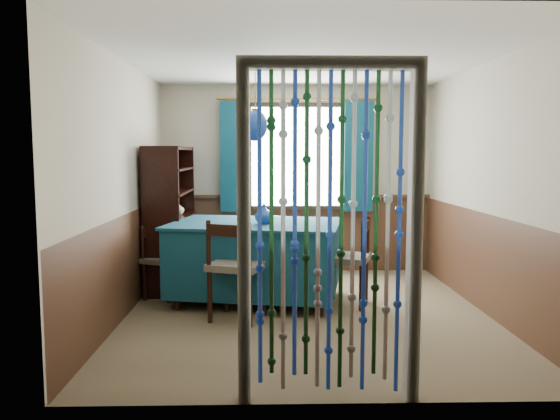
{
  "coord_description": "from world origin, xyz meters",
  "views": [
    {
      "loc": [
        -0.39,
        -5.33,
        1.59
      ],
      "look_at": [
        -0.26,
        0.39,
        1.0
      ],
      "focal_mm": 35.0,
      "sensor_mm": 36.0,
      "label": 1
    }
  ],
  "objects_px": {
    "chair_far": "(266,247)",
    "sideboard": "(171,238)",
    "chair_near": "(236,267)",
    "chair_left": "(162,260)",
    "dining_table": "(256,256)",
    "vase_table": "(264,215)",
    "chair_right": "(350,259)",
    "pendant_lamp": "(255,125)",
    "vase_sideboard": "(178,208)",
    "bowl_shelf": "(172,190)"
  },
  "relations": [
    {
      "from": "chair_far",
      "to": "sideboard",
      "type": "distance_m",
      "value": 1.16
    },
    {
      "from": "chair_near",
      "to": "chair_far",
      "type": "bearing_deg",
      "value": 98.54
    },
    {
      "from": "chair_left",
      "to": "chair_far",
      "type": "bearing_deg",
      "value": 138.56
    },
    {
      "from": "dining_table",
      "to": "chair_left",
      "type": "distance_m",
      "value": 1.06
    },
    {
      "from": "sideboard",
      "to": "dining_table",
      "type": "bearing_deg",
      "value": -35.55
    },
    {
      "from": "vase_table",
      "to": "chair_right",
      "type": "bearing_deg",
      "value": -4.7
    },
    {
      "from": "chair_left",
      "to": "pendant_lamp",
      "type": "relative_size",
      "value": 1.04
    },
    {
      "from": "chair_left",
      "to": "vase_sideboard",
      "type": "relative_size",
      "value": 4.69
    },
    {
      "from": "pendant_lamp",
      "to": "vase_table",
      "type": "height_order",
      "value": "pendant_lamp"
    },
    {
      "from": "vase_table",
      "to": "bowl_shelf",
      "type": "xyz_separation_m",
      "value": [
        -1.07,
        0.65,
        0.22
      ]
    },
    {
      "from": "sideboard",
      "to": "bowl_shelf",
      "type": "xyz_separation_m",
      "value": [
        0.06,
        -0.19,
        0.58
      ]
    },
    {
      "from": "chair_right",
      "to": "sideboard",
      "type": "height_order",
      "value": "sideboard"
    },
    {
      "from": "vase_sideboard",
      "to": "dining_table",
      "type": "bearing_deg",
      "value": -43.99
    },
    {
      "from": "bowl_shelf",
      "to": "chair_left",
      "type": "bearing_deg",
      "value": -98.94
    },
    {
      "from": "chair_left",
      "to": "bowl_shelf",
      "type": "height_order",
      "value": "bowl_shelf"
    },
    {
      "from": "pendant_lamp",
      "to": "bowl_shelf",
      "type": "xyz_separation_m",
      "value": [
        -0.98,
        0.54,
        -0.72
      ]
    },
    {
      "from": "chair_far",
      "to": "vase_table",
      "type": "relative_size",
      "value": 4.61
    },
    {
      "from": "chair_far",
      "to": "pendant_lamp",
      "type": "relative_size",
      "value": 1.11
    },
    {
      "from": "vase_sideboard",
      "to": "chair_far",
      "type": "bearing_deg",
      "value": -10.37
    },
    {
      "from": "pendant_lamp",
      "to": "vase_sideboard",
      "type": "height_order",
      "value": "pendant_lamp"
    },
    {
      "from": "chair_far",
      "to": "chair_left",
      "type": "height_order",
      "value": "chair_far"
    },
    {
      "from": "chair_right",
      "to": "chair_near",
      "type": "bearing_deg",
      "value": 130.76
    },
    {
      "from": "dining_table",
      "to": "vase_sideboard",
      "type": "distance_m",
      "value": 1.43
    },
    {
      "from": "chair_near",
      "to": "vase_table",
      "type": "bearing_deg",
      "value": 84.94
    },
    {
      "from": "vase_sideboard",
      "to": "bowl_shelf",
      "type": "bearing_deg",
      "value": -90.0
    },
    {
      "from": "dining_table",
      "to": "sideboard",
      "type": "distance_m",
      "value": 1.28
    },
    {
      "from": "chair_far",
      "to": "vase_sideboard",
      "type": "xyz_separation_m",
      "value": [
        -1.09,
        0.2,
        0.46
      ]
    },
    {
      "from": "chair_near",
      "to": "bowl_shelf",
      "type": "xyz_separation_m",
      "value": [
        -0.81,
        1.22,
        0.65
      ]
    },
    {
      "from": "vase_table",
      "to": "vase_sideboard",
      "type": "xyz_separation_m",
      "value": [
        -1.07,
        1.07,
        -0.03
      ]
    },
    {
      "from": "vase_sideboard",
      "to": "chair_near",
      "type": "bearing_deg",
      "value": -63.8
    },
    {
      "from": "chair_left",
      "to": "sideboard",
      "type": "distance_m",
      "value": 0.6
    },
    {
      "from": "chair_far",
      "to": "chair_left",
      "type": "relative_size",
      "value": 1.07
    },
    {
      "from": "chair_right",
      "to": "vase_sideboard",
      "type": "bearing_deg",
      "value": 77.63
    },
    {
      "from": "chair_far",
      "to": "chair_right",
      "type": "distance_m",
      "value": 1.29
    },
    {
      "from": "chair_right",
      "to": "sideboard",
      "type": "relative_size",
      "value": 0.55
    },
    {
      "from": "vase_sideboard",
      "to": "pendant_lamp",
      "type": "bearing_deg",
      "value": -43.99
    },
    {
      "from": "chair_left",
      "to": "pendant_lamp",
      "type": "xyz_separation_m",
      "value": [
        1.04,
        -0.15,
        1.46
      ]
    },
    {
      "from": "chair_far",
      "to": "vase_table",
      "type": "distance_m",
      "value": 1.0
    },
    {
      "from": "pendant_lamp",
      "to": "vase_sideboard",
      "type": "xyz_separation_m",
      "value": [
        -0.98,
        0.95,
        -0.96
      ]
    },
    {
      "from": "chair_far",
      "to": "chair_left",
      "type": "bearing_deg",
      "value": 55.85
    },
    {
      "from": "chair_far",
      "to": "chair_left",
      "type": "distance_m",
      "value": 1.3
    },
    {
      "from": "chair_right",
      "to": "vase_sideboard",
      "type": "height_order",
      "value": "vase_sideboard"
    },
    {
      "from": "pendant_lamp",
      "to": "bowl_shelf",
      "type": "height_order",
      "value": "pendant_lamp"
    },
    {
      "from": "chair_right",
      "to": "pendant_lamp",
      "type": "xyz_separation_m",
      "value": [
        -0.99,
        0.19,
        1.39
      ]
    },
    {
      "from": "chair_near",
      "to": "chair_right",
      "type": "distance_m",
      "value": 1.27
    },
    {
      "from": "sideboard",
      "to": "bowl_shelf",
      "type": "relative_size",
      "value": 9.11
    },
    {
      "from": "pendant_lamp",
      "to": "chair_far",
      "type": "bearing_deg",
      "value": 81.6
    },
    {
      "from": "vase_sideboard",
      "to": "vase_table",
      "type": "bearing_deg",
      "value": -44.86
    },
    {
      "from": "dining_table",
      "to": "chair_right",
      "type": "relative_size",
      "value": 2.12
    },
    {
      "from": "vase_table",
      "to": "bowl_shelf",
      "type": "bearing_deg",
      "value": 148.64
    }
  ]
}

